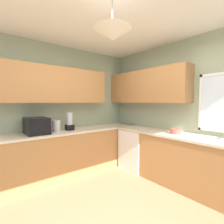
% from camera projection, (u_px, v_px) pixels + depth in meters
% --- Properties ---
extents(ground_plane, '(8.68, 8.68, 0.00)m').
position_uv_depth(ground_plane, '(112.00, 224.00, 2.04)').
color(ground_plane, '#997A56').
extents(room_shell, '(4.07, 3.84, 2.71)m').
position_uv_depth(room_shell, '(109.00, 79.00, 2.93)').
color(room_shell, '#9EAD8E').
rests_on(room_shell, ground_plane).
extents(counter_run_left, '(0.65, 3.45, 0.90)m').
position_uv_depth(counter_run_left, '(59.00, 154.00, 3.30)').
color(counter_run_left, '#AD7542').
rests_on(counter_run_left, ground_plane).
extents(counter_run_back, '(3.16, 0.65, 0.90)m').
position_uv_depth(counter_run_back, '(193.00, 163.00, 2.81)').
color(counter_run_back, '#AD7542').
rests_on(counter_run_back, ground_plane).
extents(dishwasher, '(0.60, 0.60, 0.85)m').
position_uv_depth(dishwasher, '(137.00, 149.00, 3.74)').
color(dishwasher, white).
rests_on(dishwasher, ground_plane).
extents(microwave, '(0.48, 0.36, 0.29)m').
position_uv_depth(microwave, '(37.00, 126.00, 3.02)').
color(microwave, black).
rests_on(microwave, counter_run_left).
extents(kettle, '(0.15, 0.15, 0.22)m').
position_uv_depth(kettle, '(57.00, 126.00, 3.23)').
color(kettle, '#B7B7BC').
rests_on(kettle, counter_run_left).
extents(bowl, '(0.19, 0.19, 0.09)m').
position_uv_depth(bowl, '(175.00, 131.00, 3.04)').
color(bowl, '#B74C42').
rests_on(bowl, counter_run_back).
extents(blender_appliance, '(0.15, 0.15, 0.36)m').
position_uv_depth(blender_appliance, '(70.00, 122.00, 3.41)').
color(blender_appliance, black).
rests_on(blender_appliance, counter_run_left).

